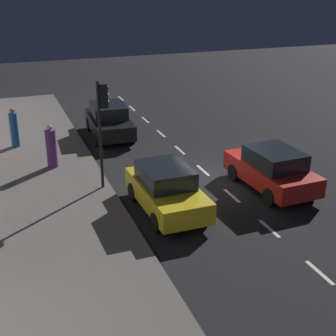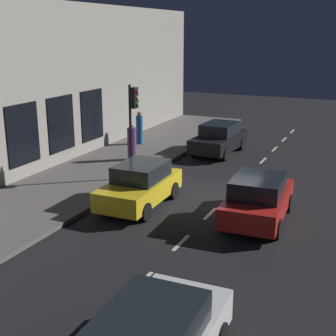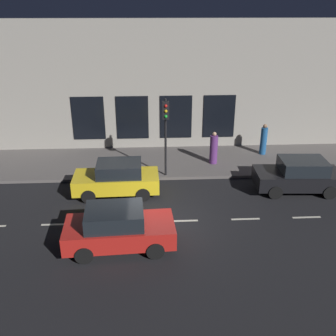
% 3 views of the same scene
% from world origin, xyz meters
% --- Properties ---
extents(ground_plane, '(60.00, 60.00, 0.00)m').
position_xyz_m(ground_plane, '(0.00, 0.00, 0.00)').
color(ground_plane, black).
extents(sidewalk, '(4.50, 32.00, 0.15)m').
position_xyz_m(sidewalk, '(6.25, 0.00, 0.07)').
color(sidewalk, '#5B5654').
rests_on(sidewalk, ground).
extents(building_facade, '(0.65, 32.00, 7.53)m').
position_xyz_m(building_facade, '(8.80, 0.00, 3.76)').
color(building_facade, gray).
rests_on(building_facade, ground).
extents(lane_centre_line, '(0.12, 27.20, 0.01)m').
position_xyz_m(lane_centre_line, '(0.00, -1.00, 0.00)').
color(lane_centre_line, beige).
rests_on(lane_centre_line, ground).
extents(traffic_light, '(0.46, 0.32, 3.97)m').
position_xyz_m(traffic_light, '(4.18, -0.48, 3.04)').
color(traffic_light, black).
rests_on(traffic_light, sidewalk).
extents(parked_car_0, '(2.08, 4.05, 1.58)m').
position_xyz_m(parked_car_0, '(-1.65, 1.53, 0.79)').
color(parked_car_0, red).
rests_on(parked_car_0, ground).
extents(parked_car_1, '(1.91, 3.96, 1.58)m').
position_xyz_m(parked_car_1, '(2.64, 1.86, 0.79)').
color(parked_car_1, gold).
rests_on(parked_car_1, ground).
extents(parked_car_2, '(2.08, 4.12, 1.58)m').
position_xyz_m(parked_car_2, '(2.51, -6.72, 0.79)').
color(parked_car_2, black).
rests_on(parked_car_2, ground).
extents(pedestrian_0, '(0.46, 0.46, 1.79)m').
position_xyz_m(pedestrian_0, '(5.77, -3.17, 0.97)').
color(pedestrian_0, '#5B2D70').
rests_on(pedestrian_0, sidewalk).
extents(pedestrian_1, '(0.52, 0.52, 1.81)m').
position_xyz_m(pedestrian_1, '(7.01, -6.29, 0.99)').
color(pedestrian_1, '#1E5189').
rests_on(pedestrian_1, sidewalk).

